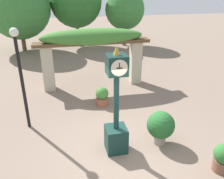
{
  "coord_description": "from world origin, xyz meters",
  "views": [
    {
      "loc": [
        -1.47,
        -5.09,
        4.32
      ],
      "look_at": [
        -0.13,
        0.72,
        1.66
      ],
      "focal_mm": 38.0,
      "sensor_mm": 36.0,
      "label": 1
    }
  ],
  "objects_px": {
    "lamp_post": "(20,67)",
    "potted_plant_near_left": "(102,96)",
    "potted_plant_far_right": "(223,158)",
    "potted_plant_near_right": "(161,126)",
    "pedestal_clock": "(116,113)"
  },
  "relations": [
    {
      "from": "pedestal_clock",
      "to": "potted_plant_far_right",
      "type": "relative_size",
      "value": 4.02
    },
    {
      "from": "pedestal_clock",
      "to": "potted_plant_far_right",
      "type": "xyz_separation_m",
      "value": [
        2.4,
        -1.38,
        -0.79
      ]
    },
    {
      "from": "lamp_post",
      "to": "potted_plant_far_right",
      "type": "bearing_deg",
      "value": -33.11
    },
    {
      "from": "pedestal_clock",
      "to": "potted_plant_near_left",
      "type": "height_order",
      "value": "pedestal_clock"
    },
    {
      "from": "pedestal_clock",
      "to": "lamp_post",
      "type": "distance_m",
      "value": 3.22
    },
    {
      "from": "potted_plant_near_right",
      "to": "potted_plant_far_right",
      "type": "bearing_deg",
      "value": -52.65
    },
    {
      "from": "potted_plant_far_right",
      "to": "lamp_post",
      "type": "height_order",
      "value": "lamp_post"
    },
    {
      "from": "potted_plant_near_left",
      "to": "pedestal_clock",
      "type": "bearing_deg",
      "value": -92.81
    },
    {
      "from": "potted_plant_near_left",
      "to": "potted_plant_far_right",
      "type": "height_order",
      "value": "potted_plant_far_right"
    },
    {
      "from": "potted_plant_far_right",
      "to": "potted_plant_near_right",
      "type": "bearing_deg",
      "value": 127.35
    },
    {
      "from": "pedestal_clock",
      "to": "potted_plant_near_left",
      "type": "xyz_separation_m",
      "value": [
        0.14,
        2.77,
        -0.81
      ]
    },
    {
      "from": "potted_plant_near_left",
      "to": "potted_plant_near_right",
      "type": "distance_m",
      "value": 3.01
    },
    {
      "from": "potted_plant_near_left",
      "to": "potted_plant_near_right",
      "type": "bearing_deg",
      "value": -66.62
    },
    {
      "from": "potted_plant_far_right",
      "to": "potted_plant_near_left",
      "type": "bearing_deg",
      "value": 118.54
    },
    {
      "from": "lamp_post",
      "to": "potted_plant_near_left",
      "type": "bearing_deg",
      "value": 19.92
    }
  ]
}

